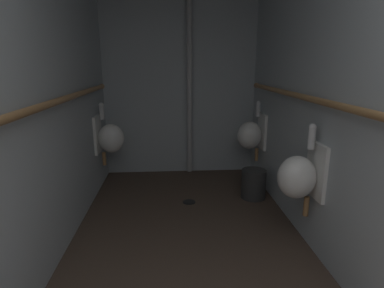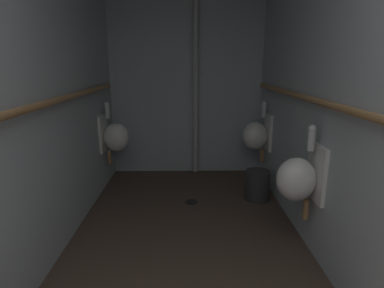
% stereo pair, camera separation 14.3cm
% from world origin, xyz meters
% --- Properties ---
extents(floor, '(2.14, 4.21, 0.08)m').
position_xyz_m(floor, '(0.00, 2.04, -0.04)').
color(floor, '#47382D').
rests_on(floor, ground).
extents(wall_left, '(0.06, 4.21, 2.52)m').
position_xyz_m(wall_left, '(-1.04, 2.04, 1.26)').
color(wall_left, '#ACB6BB').
rests_on(wall_left, ground).
extents(wall_right, '(0.06, 4.21, 2.52)m').
position_xyz_m(wall_right, '(1.04, 2.04, 1.26)').
color(wall_right, '#ACB6BB').
rests_on(wall_right, ground).
extents(wall_back, '(2.14, 0.06, 2.52)m').
position_xyz_m(wall_back, '(0.00, 4.12, 1.26)').
color(wall_back, '#ACB6BB').
rests_on(wall_back, ground).
extents(urinal_left_mid, '(0.32, 0.30, 0.76)m').
position_xyz_m(urinal_left_mid, '(-0.86, 3.53, 0.64)').
color(urinal_left_mid, white).
extents(urinal_right_mid, '(0.32, 0.30, 0.76)m').
position_xyz_m(urinal_right_mid, '(0.86, 2.09, 0.64)').
color(urinal_right_mid, white).
extents(urinal_right_far, '(0.32, 0.30, 0.76)m').
position_xyz_m(urinal_right_far, '(0.86, 3.57, 0.64)').
color(urinal_right_far, white).
extents(supply_pipe_left, '(0.06, 3.42, 0.06)m').
position_xyz_m(supply_pipe_left, '(-0.95, 2.05, 1.22)').
color(supply_pipe_left, '#9E7042').
extents(supply_pipe_right, '(0.06, 3.53, 0.06)m').
position_xyz_m(supply_pipe_right, '(0.95, 2.04, 1.22)').
color(supply_pipe_right, '#9E7042').
extents(standpipe_back_wall, '(0.07, 0.07, 2.47)m').
position_xyz_m(standpipe_back_wall, '(0.12, 4.01, 1.26)').
color(standpipe_back_wall, '#B2B2B2').
rests_on(standpipe_back_wall, ground).
extents(floor_drain, '(0.14, 0.14, 0.01)m').
position_xyz_m(floor_drain, '(0.06, 3.04, 0.00)').
color(floor_drain, black).
rests_on(floor_drain, ground).
extents(waste_bin, '(0.28, 0.28, 0.33)m').
position_xyz_m(waste_bin, '(0.79, 3.12, 0.17)').
color(waste_bin, '#2D2D2D').
rests_on(waste_bin, ground).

